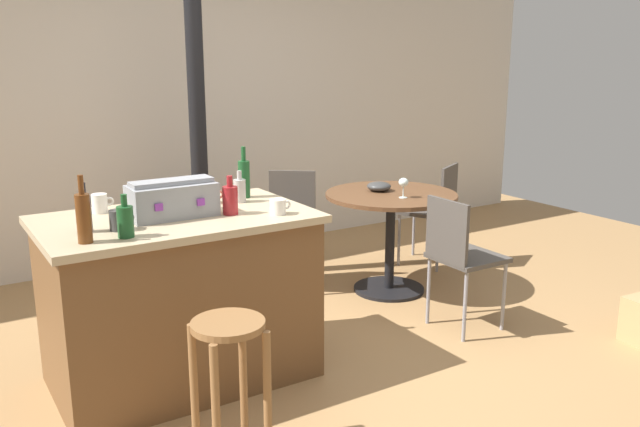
# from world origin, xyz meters

# --- Properties ---
(ground_plane) EXTENTS (8.80, 8.80, 0.00)m
(ground_plane) POSITION_xyz_m (0.00, 0.00, 0.00)
(ground_plane) COLOR #A37A4C
(back_wall) EXTENTS (8.00, 0.10, 2.70)m
(back_wall) POSITION_xyz_m (0.00, 2.38, 1.35)
(back_wall) COLOR beige
(back_wall) RESTS_ON ground_plane
(kitchen_island) EXTENTS (1.40, 0.86, 0.93)m
(kitchen_island) POSITION_xyz_m (-0.84, 0.15, 0.47)
(kitchen_island) COLOR brown
(kitchen_island) RESTS_ON ground_plane
(wooden_stool) EXTENTS (0.32, 0.32, 0.67)m
(wooden_stool) POSITION_xyz_m (-0.95, -0.72, 0.48)
(wooden_stool) COLOR olive
(wooden_stool) RESTS_ON ground_plane
(dining_table) EXTENTS (0.97, 0.97, 0.76)m
(dining_table) POSITION_xyz_m (0.99, 0.65, 0.58)
(dining_table) COLOR black
(dining_table) RESTS_ON ground_plane
(folding_chair_near) EXTENTS (0.56, 0.56, 0.88)m
(folding_chair_near) POSITION_xyz_m (0.42, 1.16, 0.52)
(folding_chair_near) COLOR #47423D
(folding_chair_near) RESTS_ON ground_plane
(folding_chair_far) EXTENTS (0.40, 0.40, 0.88)m
(folding_chair_far) POSITION_xyz_m (0.91, -0.16, 0.52)
(folding_chair_far) COLOR #47423D
(folding_chair_far) RESTS_ON ground_plane
(folding_chair_left) EXTENTS (0.54, 0.54, 0.86)m
(folding_chair_left) POSITION_xyz_m (1.70, 0.96, 0.51)
(folding_chair_left) COLOR #47423D
(folding_chair_left) RESTS_ON ground_plane
(wood_stove) EXTENTS (0.44, 0.45, 2.19)m
(wood_stove) POSITION_xyz_m (-0.09, 1.68, 0.52)
(wood_stove) COLOR black
(wood_stove) RESTS_ON ground_plane
(toolbox) EXTENTS (0.44, 0.22, 0.20)m
(toolbox) POSITION_xyz_m (-0.86, 0.14, 1.02)
(toolbox) COLOR gray
(toolbox) RESTS_ON kitchen_island
(bottle_0) EXTENTS (0.07, 0.07, 0.30)m
(bottle_0) POSITION_xyz_m (-0.33, 0.37, 1.04)
(bottle_0) COLOR #194C23
(bottle_0) RESTS_ON kitchen_island
(bottle_1) EXTENTS (0.07, 0.07, 0.31)m
(bottle_1) POSITION_xyz_m (-1.36, -0.12, 1.05)
(bottle_1) COLOR #603314
(bottle_1) RESTS_ON kitchen_island
(bottle_2) EXTENTS (0.07, 0.07, 0.18)m
(bottle_2) POSITION_xyz_m (-0.41, 0.27, 1.00)
(bottle_2) COLOR #B7B2AD
(bottle_2) RESTS_ON kitchen_island
(bottle_3) EXTENTS (0.08, 0.08, 0.21)m
(bottle_3) POSITION_xyz_m (-0.58, 0.03, 1.01)
(bottle_3) COLOR maroon
(bottle_3) RESTS_ON kitchen_island
(bottle_4) EXTENTS (0.06, 0.06, 0.24)m
(bottle_4) POSITION_xyz_m (-1.31, 0.07, 1.02)
(bottle_4) COLOR black
(bottle_4) RESTS_ON kitchen_island
(bottle_5) EXTENTS (0.08, 0.08, 0.20)m
(bottle_5) POSITION_xyz_m (-1.18, -0.13, 1.01)
(bottle_5) COLOR #194C23
(bottle_5) RESTS_ON kitchen_island
(cup_0) EXTENTS (0.12, 0.08, 0.08)m
(cup_0) POSITION_xyz_m (-0.37, -0.11, 0.97)
(cup_0) COLOR white
(cup_0) RESTS_ON kitchen_island
(cup_1) EXTENTS (0.12, 0.08, 0.08)m
(cup_1) POSITION_xyz_m (-0.56, 0.33, 0.97)
(cup_1) COLOR #DB6651
(cup_1) RESTS_ON kitchen_island
(cup_2) EXTENTS (0.12, 0.08, 0.10)m
(cup_2) POSITION_xyz_m (-1.16, 0.43, 0.98)
(cup_2) COLOR white
(cup_2) RESTS_ON kitchen_island
(cup_3) EXTENTS (0.12, 0.08, 0.10)m
(cup_3) POSITION_xyz_m (-1.17, 0.02, 0.98)
(cup_3) COLOR #383838
(cup_3) RESTS_ON kitchen_island
(wine_glass) EXTENTS (0.07, 0.07, 0.14)m
(wine_glass) POSITION_xyz_m (0.96, 0.47, 0.86)
(wine_glass) COLOR silver
(wine_glass) RESTS_ON dining_table
(serving_bowl) EXTENTS (0.18, 0.18, 0.07)m
(serving_bowl) POSITION_xyz_m (0.96, 0.76, 0.79)
(serving_bowl) COLOR #383838
(serving_bowl) RESTS_ON dining_table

